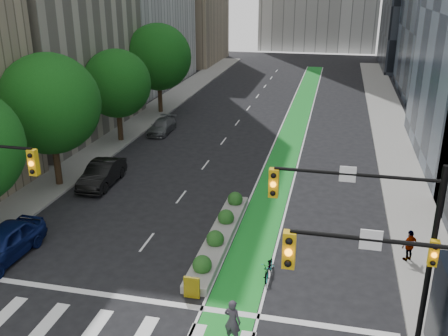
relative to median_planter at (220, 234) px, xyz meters
The scene contains 16 objects.
ground 7.15m from the median_planter, 99.68° to the right, with size 160.00×160.00×0.00m, color black.
sidewalk_left 22.18m from the median_planter, 125.89° to the left, with size 3.60×90.00×0.15m, color gray.
sidewalk_right 20.86m from the median_planter, 59.45° to the left, with size 3.60×90.00×0.15m, color gray.
bike_lane_paint 23.04m from the median_planter, 85.52° to the left, with size 2.20×70.00×0.01m, color #198C28.
tree_mid 14.16m from the median_planter, 157.87° to the left, with size 6.40×6.40×8.78m.
tree_midfar 19.84m from the median_planter, 129.19° to the left, with size 5.60×5.60×7.76m.
tree_far 28.29m from the median_planter, 116.05° to the left, with size 6.60×6.60×9.00m.
signal_right 10.89m from the median_planter, 41.32° to the right, with size 5.82×0.51×7.20m.
signal_far_right 14.22m from the median_planter, 54.91° to the right, with size 4.82×0.51×7.20m.
median_planter is the anchor object (origin of this frame).
bicycle 4.12m from the median_planter, 43.28° to the right, with size 0.61×1.74×0.91m, color gray.
cyclist 7.88m from the median_planter, 73.25° to the right, with size 0.67×0.44×1.85m, color #37313B.
parked_car_left_near 10.74m from the median_planter, 157.51° to the right, with size 1.99×4.96×1.69m, color #0D194F.
parked_car_left_mid 11.04m from the median_planter, 148.79° to the left, with size 1.68×4.83×1.59m, color black.
parked_car_left_far 20.57m from the median_planter, 117.96° to the left, with size 1.73×4.25×1.23m, color #56585B.
pedestrian_far 9.42m from the median_planter, ahead, with size 0.94×0.39×1.60m, color gray.
Camera 1 is at (6.59, -15.60, 12.89)m, focal length 40.00 mm.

